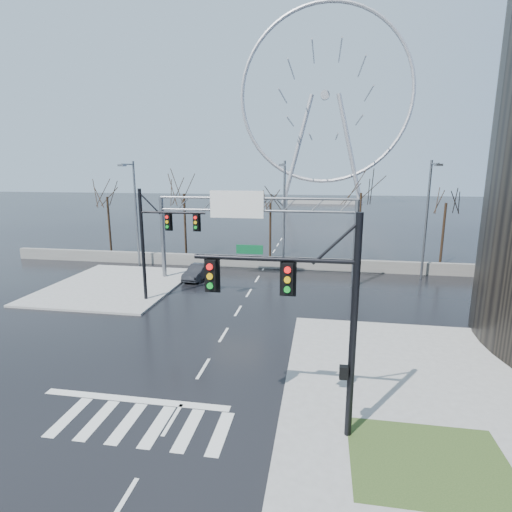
% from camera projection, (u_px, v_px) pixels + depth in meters
% --- Properties ---
extents(ground, '(260.00, 260.00, 0.00)m').
position_uv_depth(ground, '(203.00, 369.00, 19.02)').
color(ground, black).
rests_on(ground, ground).
extents(sidewalk_right_ext, '(12.00, 10.00, 0.15)m').
position_uv_depth(sidewalk_right_ext, '(414.00, 364.00, 19.33)').
color(sidewalk_right_ext, gray).
rests_on(sidewalk_right_ext, ground).
extents(sidewalk_far, '(10.00, 12.00, 0.15)m').
position_uv_depth(sidewalk_far, '(116.00, 285.00, 32.33)').
color(sidewalk_far, gray).
rests_on(sidewalk_far, ground).
extents(grass_strip, '(5.00, 4.00, 0.02)m').
position_uv_depth(grass_strip, '(429.00, 462.00, 12.73)').
color(grass_strip, '#2C441C').
rests_on(grass_strip, sidewalk_near).
extents(barrier_wall, '(52.00, 0.50, 1.10)m').
position_uv_depth(barrier_wall, '(264.00, 262.00, 38.17)').
color(barrier_wall, slate).
rests_on(barrier_wall, ground).
extents(signal_mast_near, '(5.52, 0.41, 8.00)m').
position_uv_depth(signal_mast_near, '(313.00, 306.00, 13.26)').
color(signal_mast_near, black).
rests_on(signal_mast_near, ground).
extents(signal_mast_far, '(4.72, 0.41, 8.00)m').
position_uv_depth(signal_mast_far, '(157.00, 235.00, 27.55)').
color(signal_mast_far, black).
rests_on(signal_mast_far, ground).
extents(sign_gantry, '(16.36, 0.40, 7.60)m').
position_uv_depth(sign_gantry, '(251.00, 221.00, 32.38)').
color(sign_gantry, slate).
rests_on(sign_gantry, ground).
extents(streetlight_left, '(0.50, 2.55, 10.00)m').
position_uv_depth(streetlight_left, '(134.00, 206.00, 37.18)').
color(streetlight_left, slate).
rests_on(streetlight_left, ground).
extents(streetlight_mid, '(0.50, 2.55, 10.00)m').
position_uv_depth(streetlight_mid, '(284.00, 209.00, 34.93)').
color(streetlight_mid, slate).
rests_on(streetlight_mid, ground).
extents(streetlight_right, '(0.50, 2.55, 10.00)m').
position_uv_depth(streetlight_right, '(428.00, 211.00, 33.01)').
color(streetlight_right, slate).
rests_on(streetlight_right, ground).
extents(tree_far_left, '(3.50, 3.50, 7.00)m').
position_uv_depth(tree_far_left, '(108.00, 203.00, 43.83)').
color(tree_far_left, black).
rests_on(tree_far_left, ground).
extents(tree_left, '(3.75, 3.75, 7.50)m').
position_uv_depth(tree_left, '(184.00, 201.00, 41.82)').
color(tree_left, black).
rests_on(tree_left, ground).
extents(tree_center, '(3.25, 3.25, 6.50)m').
position_uv_depth(tree_center, '(270.00, 209.00, 41.51)').
color(tree_center, black).
rests_on(tree_center, ground).
extents(tree_right, '(3.90, 3.90, 7.80)m').
position_uv_depth(tree_right, '(361.00, 201.00, 38.88)').
color(tree_right, black).
rests_on(tree_right, ground).
extents(tree_far_right, '(3.40, 3.40, 6.80)m').
position_uv_depth(tree_far_right, '(445.00, 210.00, 38.26)').
color(tree_far_right, black).
rests_on(tree_far_right, ground).
extents(ferris_wheel, '(45.00, 6.00, 50.91)m').
position_uv_depth(ferris_wheel, '(325.00, 103.00, 104.14)').
color(ferris_wheel, gray).
rests_on(ferris_wheel, ground).
extents(car, '(1.79, 4.00, 1.27)m').
position_uv_depth(car, '(198.00, 272.00, 34.31)').
color(car, black).
rests_on(car, ground).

